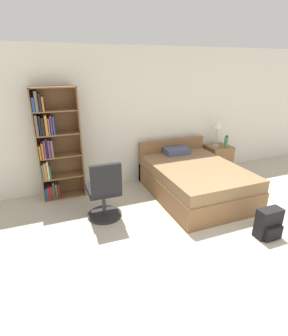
% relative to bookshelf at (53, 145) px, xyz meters
% --- Properties ---
extents(ground_plane, '(14.00, 14.00, 0.00)m').
position_rel_bookshelf_xyz_m(ground_plane, '(1.97, -2.98, -0.98)').
color(ground_plane, '#BCB29E').
extents(wall_back, '(9.00, 0.06, 2.60)m').
position_rel_bookshelf_xyz_m(wall_back, '(1.97, 0.25, 0.32)').
color(wall_back, silver).
rests_on(wall_back, ground_plane).
extents(bookshelf, '(0.74, 0.30, 1.95)m').
position_rel_bookshelf_xyz_m(bookshelf, '(0.00, 0.00, 0.00)').
color(bookshelf, brown).
rests_on(bookshelf, ground_plane).
extents(bed, '(1.45, 2.00, 0.84)m').
position_rel_bookshelf_xyz_m(bed, '(2.33, -0.82, -0.68)').
color(bed, brown).
rests_on(bed, ground_plane).
extents(office_chair, '(0.54, 0.60, 0.98)m').
position_rel_bookshelf_xyz_m(office_chair, '(0.61, -1.05, -0.53)').
color(office_chair, '#232326').
rests_on(office_chair, ground_plane).
extents(nightstand, '(0.51, 0.48, 0.62)m').
position_rel_bookshelf_xyz_m(nightstand, '(3.41, -0.08, -0.67)').
color(nightstand, brown).
rests_on(nightstand, ground_plane).
extents(table_lamp, '(0.21, 0.21, 0.60)m').
position_rel_bookshelf_xyz_m(table_lamp, '(3.34, -0.05, 0.11)').
color(table_lamp, '#B2B2B7').
rests_on(table_lamp, nightstand).
extents(water_bottle, '(0.08, 0.08, 0.25)m').
position_rel_bookshelf_xyz_m(water_bottle, '(3.49, -0.19, -0.24)').
color(water_bottle, '#3F8C4C').
rests_on(water_bottle, nightstand).
extents(backpack_black, '(0.35, 0.23, 0.43)m').
position_rel_bookshelf_xyz_m(backpack_black, '(2.61, -2.34, -0.78)').
color(backpack_black, black).
rests_on(backpack_black, ground_plane).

